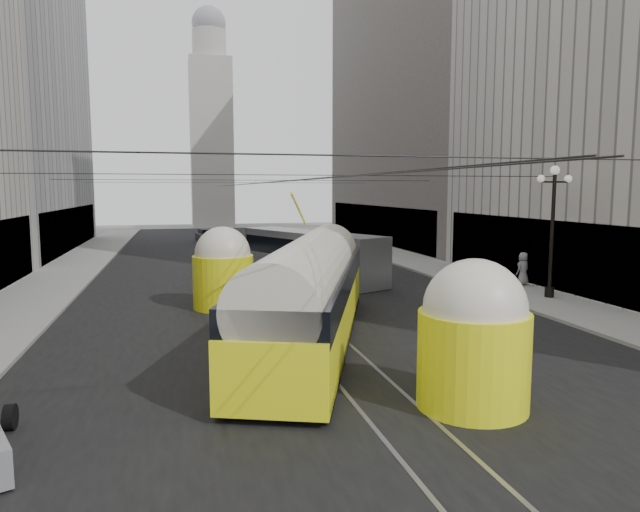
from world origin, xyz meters
TOP-DOWN VIEW (x-y plane):
  - road at (0.00, 32.50)m, footprint 20.00×85.00m
  - sidewalk_left at (-12.00, 36.00)m, footprint 4.00×72.00m
  - sidewalk_right at (12.00, 36.00)m, footprint 4.00×72.00m
  - rail_left at (-0.75, 32.50)m, footprint 0.12×85.00m
  - rail_right at (0.75, 32.50)m, footprint 0.12×85.00m
  - building_right_far at (20.00, 48.00)m, footprint 12.60×32.60m
  - distant_tower at (0.00, 80.00)m, footprint 6.00×6.00m
  - lamppost_right_mid at (12.60, 18.00)m, footprint 1.86×0.44m
  - catenary at (0.12, 31.49)m, footprint 25.00×72.00m
  - streetcar at (-0.50, 13.17)m, footprint 7.80×16.33m
  - city_bus at (2.73, 27.19)m, footprint 6.84×11.71m
  - sedan_white_far at (5.49, 47.23)m, footprint 2.16×4.24m
  - sedan_dark_far at (-2.09, 53.10)m, footprint 2.43×4.61m
  - pedestrian_sidewalk_right at (13.43, 21.51)m, footprint 1.02×0.83m

SIDE VIEW (x-z plane):
  - road at x=0.00m, z-range -0.01..0.01m
  - rail_left at x=-0.75m, z-range -0.02..0.02m
  - rail_right at x=0.75m, z-range -0.02..0.02m
  - sidewalk_left at x=-12.00m, z-range 0.00..0.15m
  - sidewalk_right at x=12.00m, z-range 0.00..0.15m
  - sedan_white_far at x=5.49m, z-range -0.06..1.22m
  - sedan_dark_far at x=-2.09m, z-range -0.07..1.32m
  - pedestrian_sidewalk_right at x=13.43m, z-range 0.15..1.96m
  - city_bus at x=2.73m, z-range 0.14..3.01m
  - streetcar at x=-0.50m, z-range -0.04..3.74m
  - lamppost_right_mid at x=12.60m, z-range 0.56..6.93m
  - catenary at x=0.12m, z-range 5.77..6.00m
  - distant_tower at x=0.00m, z-range -0.71..30.65m
  - building_right_far at x=20.00m, z-range 0.01..32.61m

